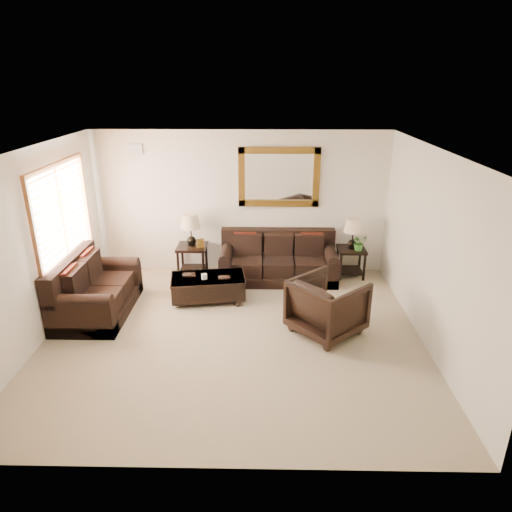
{
  "coord_description": "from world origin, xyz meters",
  "views": [
    {
      "loc": [
        0.44,
        -5.88,
        3.57
      ],
      "look_at": [
        0.32,
        0.6,
        1.02
      ],
      "focal_mm": 32.0,
      "sensor_mm": 36.0,
      "label": 1
    }
  ],
  "objects_px": {
    "loveseat": "(93,293)",
    "end_table_right": "(352,239)",
    "armchair": "(327,304)",
    "sofa": "(278,262)",
    "end_table_left": "(191,236)",
    "coffee_table": "(208,285)"
  },
  "relations": [
    {
      "from": "loveseat",
      "to": "end_table_right",
      "type": "height_order",
      "value": "end_table_right"
    },
    {
      "from": "sofa",
      "to": "coffee_table",
      "type": "height_order",
      "value": "sofa"
    },
    {
      "from": "sofa",
      "to": "loveseat",
      "type": "xyz_separation_m",
      "value": [
        -3.0,
        -1.43,
        0.03
      ]
    },
    {
      "from": "armchair",
      "to": "sofa",
      "type": "bearing_deg",
      "value": -22.56
    },
    {
      "from": "sofa",
      "to": "loveseat",
      "type": "height_order",
      "value": "loveseat"
    },
    {
      "from": "coffee_table",
      "to": "end_table_right",
      "type": "bearing_deg",
      "value": 13.63
    },
    {
      "from": "end_table_left",
      "to": "armchair",
      "type": "xyz_separation_m",
      "value": [
        2.31,
        -2.08,
        -0.32
      ]
    },
    {
      "from": "sofa",
      "to": "loveseat",
      "type": "bearing_deg",
      "value": -154.53
    },
    {
      "from": "loveseat",
      "to": "armchair",
      "type": "distance_m",
      "value": 3.71
    },
    {
      "from": "end_table_right",
      "to": "coffee_table",
      "type": "height_order",
      "value": "end_table_right"
    },
    {
      "from": "end_table_left",
      "to": "coffee_table",
      "type": "bearing_deg",
      "value": -68.03
    },
    {
      "from": "sofa",
      "to": "end_table_left",
      "type": "height_order",
      "value": "end_table_left"
    },
    {
      "from": "sofa",
      "to": "end_table_left",
      "type": "relative_size",
      "value": 1.78
    },
    {
      "from": "loveseat",
      "to": "end_table_right",
      "type": "distance_m",
      "value": 4.67
    },
    {
      "from": "sofa",
      "to": "armchair",
      "type": "bearing_deg",
      "value": -71.15
    },
    {
      "from": "sofa",
      "to": "coffee_table",
      "type": "xyz_separation_m",
      "value": [
        -1.22,
        -0.93,
        -0.06
      ]
    },
    {
      "from": "end_table_left",
      "to": "end_table_right",
      "type": "distance_m",
      "value": 3.02
    },
    {
      "from": "end_table_left",
      "to": "coffee_table",
      "type": "distance_m",
      "value": 1.24
    },
    {
      "from": "loveseat",
      "to": "armchair",
      "type": "bearing_deg",
      "value": -98.35
    },
    {
      "from": "sofa",
      "to": "armchair",
      "type": "distance_m",
      "value": 2.08
    },
    {
      "from": "end_table_right",
      "to": "armchair",
      "type": "relative_size",
      "value": 1.21
    },
    {
      "from": "coffee_table",
      "to": "armchair",
      "type": "height_order",
      "value": "armchair"
    }
  ]
}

